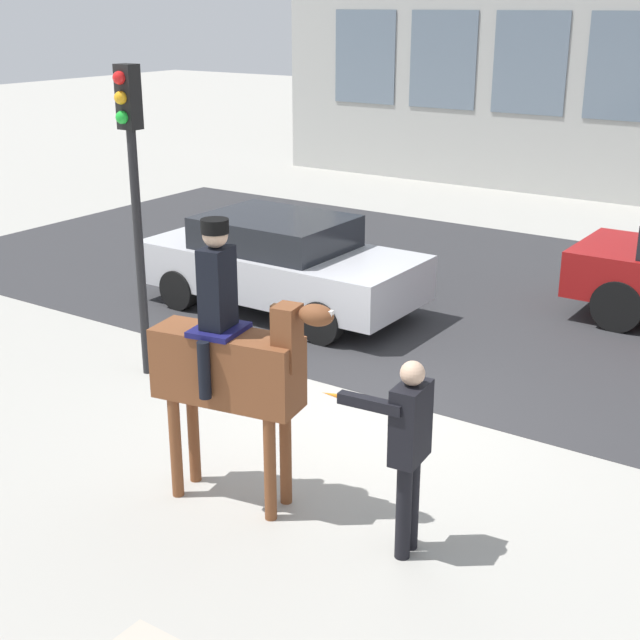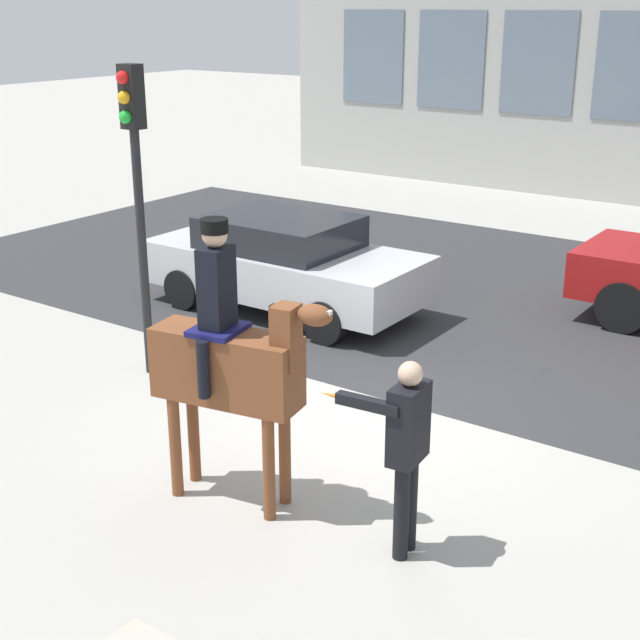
{
  "view_description": "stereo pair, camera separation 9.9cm",
  "coord_description": "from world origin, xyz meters",
  "px_view_note": "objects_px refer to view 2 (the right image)",
  "views": [
    {
      "loc": [
        4.68,
        -7.76,
        4.36
      ],
      "look_at": [
        0.31,
        -1.32,
        1.59
      ],
      "focal_mm": 50.0,
      "sensor_mm": 36.0,
      "label": 1
    },
    {
      "loc": [
        4.76,
        -7.7,
        4.36
      ],
      "look_at": [
        0.31,
        -1.32,
        1.59
      ],
      "focal_mm": 50.0,
      "sensor_mm": 36.0,
      "label": 2
    }
  ],
  "objects_px": {
    "pedestrian_bystander": "(406,444)",
    "street_car_near_lane": "(285,262)",
    "mounted_horse_lead": "(229,360)",
    "traffic_light": "(136,172)"
  },
  "relations": [
    {
      "from": "mounted_horse_lead",
      "to": "street_car_near_lane",
      "type": "xyz_separation_m",
      "value": [
        -2.91,
        4.65,
        -0.65
      ]
    },
    {
      "from": "mounted_horse_lead",
      "to": "traffic_light",
      "type": "bearing_deg",
      "value": 138.89
    },
    {
      "from": "mounted_horse_lead",
      "to": "pedestrian_bystander",
      "type": "distance_m",
      "value": 1.76
    },
    {
      "from": "pedestrian_bystander",
      "to": "traffic_light",
      "type": "distance_m",
      "value": 5.05
    },
    {
      "from": "pedestrian_bystander",
      "to": "street_car_near_lane",
      "type": "bearing_deg",
      "value": -49.37
    },
    {
      "from": "pedestrian_bystander",
      "to": "street_car_near_lane",
      "type": "distance_m",
      "value": 6.47
    },
    {
      "from": "mounted_horse_lead",
      "to": "traffic_light",
      "type": "height_order",
      "value": "traffic_light"
    },
    {
      "from": "mounted_horse_lead",
      "to": "street_car_near_lane",
      "type": "distance_m",
      "value": 5.53
    },
    {
      "from": "street_car_near_lane",
      "to": "pedestrian_bystander",
      "type": "bearing_deg",
      "value": -44.27
    },
    {
      "from": "pedestrian_bystander",
      "to": "traffic_light",
      "type": "xyz_separation_m",
      "value": [
        -4.55,
        1.58,
        1.5
      ]
    }
  ]
}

